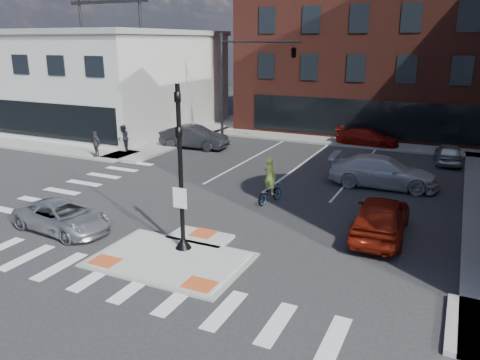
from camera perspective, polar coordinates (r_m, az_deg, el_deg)
The scene contains 19 objects.
ground at distance 17.34m, azimuth -7.60°, elevation -9.05°, with size 120.00×120.00×0.00m, color #28282B.
refuge_island at distance 17.13m, azimuth -8.08°, elevation -9.23°, with size 5.40×4.65×0.13m.
sidewalk_nw at distance 38.77m, azimuth -16.36°, elevation 4.96°, with size 23.50×20.50×0.15m.
sidewalk_n at distance 36.25m, azimuth 15.82°, elevation 4.22°, with size 26.00×3.00×0.15m, color gray.
building_nw at distance 45.16m, azimuth -17.90°, elevation 11.73°, with size 20.40×16.40×14.40m.
building_n at distance 45.38m, azimuth 18.92°, elevation 16.20°, with size 24.40×18.40×15.50m.
building_far_left at distance 66.30m, azimuth 14.73°, elevation 13.97°, with size 10.00×12.00×10.00m, color slate.
building_far_right at distance 67.05m, azimuth 26.40°, elevation 13.71°, with size 12.00×12.00×12.00m, color brown.
signal_pole at distance 16.78m, azimuth -7.18°, elevation -1.26°, with size 0.60×0.60×5.98m.
mast_arm_signal at distance 33.34m, azimuth 4.07°, elevation 14.42°, with size 6.10×2.24×8.00m.
silver_suv at distance 20.38m, azimuth -20.76°, elevation -4.19°, with size 2.01×4.36×1.21m, color #B1B4B9.
red_sedan at distance 19.27m, azimuth 16.80°, elevation -4.26°, with size 1.98×4.91×1.67m, color maroon.
white_pickup at distance 25.89m, azimuth 17.07°, elevation 0.97°, with size 2.27×5.59×1.62m, color silver.
bg_car_dark at distance 33.97m, azimuth -5.62°, elevation 5.25°, with size 1.72×4.93×1.63m, color #2A2A2F.
bg_car_silver at distance 32.33m, azimuth 24.07°, elevation 2.98°, with size 1.52×3.79×1.29m, color #BABDC2.
bg_car_red at distance 35.70m, azimuth 15.25°, elevation 5.04°, with size 1.84×4.52×1.31m, color maroon.
cyclist at distance 22.29m, azimuth 3.65°, elevation -0.94°, with size 1.03×1.88×2.24m.
pedestrian_a at distance 33.09m, azimuth -14.01°, elevation 4.96°, with size 0.89×0.69×1.82m, color black.
pedestrian_b at distance 32.07m, azimuth -17.19°, elevation 4.22°, with size 0.98×0.41×1.68m, color #39333E.
Camera 1 is at (8.67, -13.03, 7.47)m, focal length 35.00 mm.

